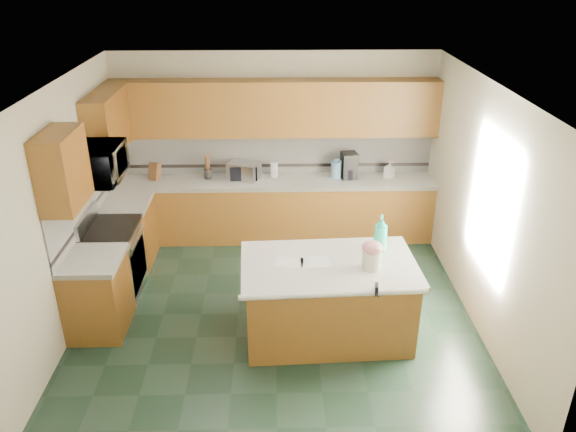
{
  "coord_description": "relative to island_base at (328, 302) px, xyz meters",
  "views": [
    {
      "loc": [
        0.02,
        -5.57,
        3.93
      ],
      "look_at": [
        0.15,
        0.35,
        1.12
      ],
      "focal_mm": 35.0,
      "sensor_mm": 36.0,
      "label": 1
    }
  ],
  "objects": [
    {
      "name": "utensil_bundle",
      "position": [
        -1.55,
        2.49,
        0.74
      ],
      "size": [
        0.07,
        0.07,
        0.21
      ],
      "primitive_type": "cylinder",
      "color": "#472814",
      "rests_on": "utensil_crock"
    },
    {
      "name": "left_base_cab_rear",
      "position": [
        -2.57,
        1.7,
        0.0
      ],
      "size": [
        0.6,
        0.82,
        0.86
      ],
      "primitive_type": "cube",
      "color": "#4C290B",
      "rests_on": "ground"
    },
    {
      "name": "soap_bottle_back",
      "position": [
        1.09,
        2.46,
        0.62
      ],
      "size": [
        0.16,
        0.16,
        0.25
      ],
      "primitive_type": "imported",
      "rotation": [
        0.0,
        0.0,
        0.81
      ],
      "color": "white",
      "rests_on": "back_countertop"
    },
    {
      "name": "left_upper_cab_rear",
      "position": [
        -2.71,
        1.83,
        1.51
      ],
      "size": [
        0.33,
        1.09,
        0.78
      ],
      "primitive_type": "cube",
      "color": "#4C290B",
      "rests_on": "wall_left"
    },
    {
      "name": "clamp_body",
      "position": [
        0.42,
        -0.54,
        0.5
      ],
      "size": [
        0.05,
        0.11,
        0.1
      ],
      "primitive_type": "cube",
      "rotation": [
        0.0,
        0.0,
        -0.16
      ],
      "color": "black",
      "rests_on": "island_top"
    },
    {
      "name": "left_counter_front",
      "position": [
        -2.57,
        0.17,
        0.46
      ],
      "size": [
        0.64,
        0.72,
        0.06
      ],
      "primitive_type": "cube",
      "color": "white",
      "rests_on": "left_base_cab_front"
    },
    {
      "name": "left_base_cab_front",
      "position": [
        -2.57,
        0.17,
        0.0
      ],
      "size": [
        0.6,
        0.72,
        0.86
      ],
      "primitive_type": "cube",
      "color": "#4C290B",
      "rests_on": "ground"
    },
    {
      "name": "treat_jar",
      "position": [
        0.43,
        -0.11,
        0.59
      ],
      "size": [
        0.26,
        0.26,
        0.21
      ],
      "primitive_type": "cylinder",
      "rotation": [
        0.0,
        0.0,
        0.42
      ],
      "color": "beige",
      "rests_on": "island_top"
    },
    {
      "name": "range_body",
      "position": [
        -2.57,
        0.91,
        0.01
      ],
      "size": [
        0.6,
        0.76,
        0.88
      ],
      "primitive_type": "cube",
      "color": "#B7B7BC",
      "rests_on": "ground"
    },
    {
      "name": "water_jug",
      "position": [
        0.32,
        2.47,
        0.62
      ],
      "size": [
        0.16,
        0.16,
        0.26
      ],
      "primitive_type": "cylinder",
      "color": "#6DA3CA",
      "rests_on": "back_countertop"
    },
    {
      "name": "back_backsplash",
      "position": [
        -0.57,
        2.7,
        0.81
      ],
      "size": [
        4.6,
        0.02,
        0.63
      ],
      "primitive_type": "cube",
      "color": "silver",
      "rests_on": "back_countertop"
    },
    {
      "name": "soap_bottle_island",
      "position": [
        0.59,
        0.28,
        0.7
      ],
      "size": [
        0.2,
        0.2,
        0.42
      ],
      "primitive_type": "imported",
      "rotation": [
        0.0,
        0.0,
        -0.27
      ],
      "color": "#20B395",
      "rests_on": "island_top"
    },
    {
      "name": "wall_back",
      "position": [
        -0.57,
        2.73,
        0.92
      ],
      "size": [
        4.6,
        0.04,
        2.7
      ],
      "primitive_type": "cube",
      "color": "beige",
      "rests_on": "ground"
    },
    {
      "name": "utensil_crock",
      "position": [
        -1.55,
        2.49,
        0.56
      ],
      "size": [
        0.12,
        0.12,
        0.15
      ],
      "primitive_type": "cylinder",
      "color": "black",
      "rests_on": "back_countertop"
    },
    {
      "name": "toaster_oven_door",
      "position": [
        -1.02,
        2.32,
        0.61
      ],
      "size": [
        0.39,
        0.01,
        0.21
      ],
      "primitive_type": "cube",
      "color": "black",
      "rests_on": "toaster_oven"
    },
    {
      "name": "island_base",
      "position": [
        0.0,
        0.0,
        0.0
      ],
      "size": [
        1.81,
        1.09,
        0.86
      ],
      "primitive_type": "cube",
      "rotation": [
        0.0,
        0.0,
        0.05
      ],
      "color": "#4C290B",
      "rests_on": "ground"
    },
    {
      "name": "paper_sheet_b",
      "position": [
        -0.42,
        0.02,
        0.49
      ],
      "size": [
        0.32,
        0.26,
        0.0
      ],
      "primitive_type": "cube",
      "rotation": [
        0.0,
        0.0,
        -0.15
      ],
      "color": "white",
      "rests_on": "island_top"
    },
    {
      "name": "treat_jar_knob",
      "position": [
        0.43,
        -0.11,
        0.78
      ],
      "size": [
        0.07,
        0.02,
        0.02
      ],
      "primitive_type": "cylinder",
      "rotation": [
        0.0,
        1.57,
        0.0
      ],
      "color": "tan",
      "rests_on": "treat_jar_lid"
    },
    {
      "name": "treat_jar_knob_end_l",
      "position": [
        0.39,
        -0.11,
        0.78
      ],
      "size": [
        0.04,
        0.04,
        0.04
      ],
      "primitive_type": "sphere",
      "color": "tan",
      "rests_on": "treat_jar_lid"
    },
    {
      "name": "left_accent_band",
      "position": [
        -2.85,
        0.96,
        0.61
      ],
      "size": [
        0.01,
        2.3,
        0.05
      ],
      "primitive_type": "cube",
      "color": "black",
      "rests_on": "wall_left"
    },
    {
      "name": "soap_back_cap",
      "position": [
        1.09,
        2.46,
        0.76
      ],
      "size": [
        0.02,
        0.02,
        0.03
      ],
      "primitive_type": "cylinder",
      "color": "red",
      "rests_on": "soap_bottle_back"
    },
    {
      "name": "wall_front",
      "position": [
        -0.57,
        -1.91,
        0.92
      ],
      "size": [
        4.6,
        0.04,
        2.7
      ],
      "primitive_type": "cube",
      "color": "beige",
      "rests_on": "ground"
    },
    {
      "name": "island_top",
      "position": [
        0.0,
        0.0,
        0.46
      ],
      "size": [
        1.92,
        1.2,
        0.06
      ],
      "primitive_type": "cube",
      "rotation": [
        0.0,
        0.0,
        0.05
      ],
      "color": "white",
      "rests_on": "island_base"
    },
    {
      "name": "paper_towel_base",
      "position": [
        -0.58,
        2.51,
        0.5
      ],
      "size": [
        0.16,
        0.16,
        0.01
      ],
      "primitive_type": "cylinder",
      "color": "#B7B7BC",
      "rests_on": "back_countertop"
    },
    {
      "name": "range_handle",
      "position": [
        -2.25,
        0.91,
        0.35
      ],
      "size": [
        0.02,
        0.66,
        0.02
      ],
      "primitive_type": "cylinder",
      "rotation": [
        1.57,
        0.0,
        0.0
      ],
      "color": "#B7B7BC",
      "rests_on": "range_body"
    },
    {
      "name": "back_base_cab",
      "position": [
        -0.57,
        2.41,
        0.0
      ],
      "size": [
        4.6,
        0.6,
        0.86
      ],
      "primitive_type": "cube",
      "color": "#4C290B",
      "rests_on": "ground"
    },
    {
      "name": "paper_towel",
      "position": [
        -0.58,
        2.51,
        0.61
      ],
      "size": [
        0.11,
        0.11,
        0.24
      ],
      "primitive_type": "cylinder",
      "color": "white",
      "rests_on": "back_countertop"
    },
    {
      "name": "left_counter_rear",
      "position": [
        -2.57,
        1.7,
        0.46
      ],
      "size": [
        0.64,
        0.82,
        0.06
      ],
      "primitive_type": "cube",
      "color": "white",
      "rests_on": "left_base_cab_rear"
    },
    {
      "name": "back_upper_cab",
      "position": [
        -0.57,
        2.54,
        1.51
      ],
      "size": [
        4.6,
        0.33,
        0.78
      ],
      "primitive_type": "cube",
      "color": "#4C290B",
      "rests_on": "wall_back"
    },
    {
      "name": "paper_sheet_a",
      "position": [
        -0.15,
        0.03,
        0.49
      ],
      "size": [
        0.32,
        0.24,
        0.0
      ],
      "primitive_type": "cube",
      "rotation": [
        0.0,
        0.0,
        0.04
      ],
      "color": "white",
      "rests_on": "island_top"
    },
    {
      "name": "coffee_carafe",
      "position": [
        0.51,
        2.43,
        0.57
      ],
      "size": [
        0.15,
        0.15,
        0.15
      ],
      "primitive_type": "cylinder",
      "color": "black",
      "rests_on": "back_countertop"
    },
    {
      "name": "toaster_oven",
      "position": [
        -1.02,
        2.46,
        0.61
      ],
      "size": [
        0.51,
        0.44,
        0.25
      ],
      "primitive_type": "cube",
      "rotation": [
        0.0,
        0.0,
        -0.42
      ],
      "color": "#B7B7BC",
      "rests_on": "back_countertop"
    },
    {
      "name": "wall_right",
      "position": [
        1.75,
        0.41,
        0.92
      ],
      "size": [
        0.04,
        4.6,
        2.7
      ],
      "primitive_type": "cube",
      "color": "beige",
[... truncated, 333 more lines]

